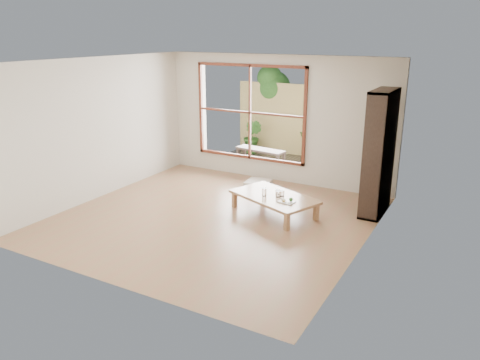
{
  "coord_description": "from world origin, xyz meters",
  "views": [
    {
      "loc": [
        3.95,
        -6.27,
        3.03
      ],
      "look_at": [
        0.19,
        0.55,
        0.55
      ],
      "focal_mm": 35.0,
      "sensor_mm": 36.0,
      "label": 1
    }
  ],
  "objects_px": {
    "food_tray": "(287,201)",
    "low_table": "(274,198)",
    "bookshelf": "(379,153)",
    "garden_bench": "(260,151)"
  },
  "relations": [
    {
      "from": "bookshelf",
      "to": "food_tray",
      "type": "relative_size",
      "value": 7.36
    },
    {
      "from": "low_table",
      "to": "food_tray",
      "type": "relative_size",
      "value": 5.85
    },
    {
      "from": "bookshelf",
      "to": "garden_bench",
      "type": "relative_size",
      "value": 1.74
    },
    {
      "from": "garden_bench",
      "to": "low_table",
      "type": "bearing_deg",
      "value": -51.93
    },
    {
      "from": "garden_bench",
      "to": "food_tray",
      "type": "bearing_deg",
      "value": -48.86
    },
    {
      "from": "low_table",
      "to": "bookshelf",
      "type": "xyz_separation_m",
      "value": [
        1.52,
        0.91,
        0.78
      ]
    },
    {
      "from": "food_tray",
      "to": "low_table",
      "type": "bearing_deg",
      "value": 157.11
    },
    {
      "from": "low_table",
      "to": "food_tray",
      "type": "distance_m",
      "value": 0.39
    },
    {
      "from": "food_tray",
      "to": "garden_bench",
      "type": "height_order",
      "value": "food_tray"
    },
    {
      "from": "garden_bench",
      "to": "bookshelf",
      "type": "bearing_deg",
      "value": -21.86
    }
  ]
}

